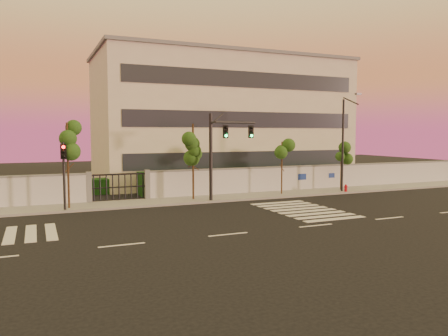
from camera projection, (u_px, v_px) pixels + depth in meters
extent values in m
plane|color=black|center=(228.00, 235.00, 20.70)|extent=(120.00, 120.00, 0.00)
cube|color=gray|center=(167.00, 201.00, 30.30)|extent=(60.00, 3.00, 0.15)
cube|color=silver|center=(326.00, 178.00, 37.36)|extent=(31.00, 0.30, 2.00)
cube|color=slate|center=(326.00, 165.00, 37.27)|extent=(31.00, 0.36, 0.12)
cube|color=slate|center=(89.00, 188.00, 29.61)|extent=(0.35, 0.35, 2.20)
cube|color=slate|center=(147.00, 185.00, 31.19)|extent=(0.35, 0.35, 2.20)
cube|color=#113610|center=(255.00, 179.00, 37.47)|extent=(20.00, 2.00, 1.80)
cube|color=#113610|center=(108.00, 186.00, 35.01)|extent=(6.00, 1.50, 1.20)
cube|color=beige|center=(221.00, 121.00, 43.92)|extent=(24.00, 12.00, 12.00)
cube|color=#262D38|center=(247.00, 159.00, 38.69)|extent=(22.00, 0.08, 1.40)
cube|color=#262D38|center=(248.00, 120.00, 38.42)|extent=(22.00, 0.08, 1.40)
cube|color=#262D38|center=(248.00, 79.00, 38.14)|extent=(22.00, 0.08, 1.40)
cube|color=slate|center=(221.00, 60.00, 43.44)|extent=(24.40, 12.40, 0.30)
cube|color=silver|center=(10.00, 235.00, 20.59)|extent=(0.50, 4.00, 0.02)
cube|color=silver|center=(31.00, 233.00, 20.95)|extent=(0.50, 4.00, 0.02)
cube|color=silver|center=(51.00, 231.00, 21.30)|extent=(0.50, 4.00, 0.02)
cube|color=silver|center=(335.00, 219.00, 24.40)|extent=(4.00, 0.50, 0.02)
cube|color=silver|center=(325.00, 216.00, 25.22)|extent=(4.00, 0.50, 0.02)
cube|color=silver|center=(316.00, 214.00, 26.04)|extent=(4.00, 0.50, 0.02)
cube|color=silver|center=(307.00, 211.00, 26.87)|extent=(4.00, 0.50, 0.02)
cube|color=silver|center=(299.00, 209.00, 27.69)|extent=(4.00, 0.50, 0.02)
cube|color=silver|center=(292.00, 207.00, 28.51)|extent=(4.00, 0.50, 0.02)
cube|color=silver|center=(284.00, 205.00, 29.34)|extent=(4.00, 0.50, 0.02)
cube|color=silver|center=(278.00, 203.00, 30.16)|extent=(4.00, 0.50, 0.02)
cube|color=silver|center=(122.00, 245.00, 18.72)|extent=(2.00, 0.15, 0.01)
cube|color=silver|center=(228.00, 234.00, 20.70)|extent=(2.00, 0.15, 0.01)
cube|color=silver|center=(316.00, 226.00, 22.69)|extent=(2.00, 0.15, 0.01)
cube|color=silver|center=(389.00, 218.00, 24.67)|extent=(2.00, 0.15, 0.01)
cylinder|color=#382314|center=(68.00, 167.00, 27.03)|extent=(0.13, 0.13, 5.46)
sphere|color=#1E4012|center=(67.00, 140.00, 26.90)|extent=(1.19, 1.19, 1.19)
sphere|color=#1E4012|center=(74.00, 153.00, 27.31)|extent=(0.91, 0.91, 0.91)
sphere|color=#1E4012|center=(62.00, 149.00, 26.67)|extent=(0.87, 0.87, 0.87)
cylinder|color=#382314|center=(193.00, 163.00, 30.70)|extent=(0.13, 0.13, 5.46)
sphere|color=#1E4012|center=(193.00, 139.00, 30.57)|extent=(1.22, 1.22, 1.22)
sphere|color=#1E4012|center=(197.00, 151.00, 31.00)|extent=(0.94, 0.94, 0.94)
sphere|color=#1E4012|center=(189.00, 147.00, 30.33)|extent=(0.89, 0.89, 0.89)
cylinder|color=#382314|center=(282.00, 169.00, 33.51)|extent=(0.11, 0.11, 4.16)
sphere|color=#1E4012|center=(282.00, 153.00, 33.41)|extent=(1.00, 1.00, 1.00)
sphere|color=#1E4012|center=(284.00, 160.00, 33.75)|extent=(0.76, 0.76, 0.76)
sphere|color=#1E4012|center=(280.00, 158.00, 33.21)|extent=(0.73, 0.73, 0.73)
cylinder|color=#382314|center=(341.00, 167.00, 35.99)|extent=(0.11, 0.11, 4.02)
sphere|color=#1E4012|center=(341.00, 153.00, 35.90)|extent=(1.01, 1.01, 1.01)
sphere|color=#1E4012|center=(343.00, 160.00, 36.24)|extent=(0.77, 0.77, 0.77)
sphere|color=#1E4012|center=(340.00, 158.00, 35.69)|extent=(0.73, 0.73, 0.73)
cylinder|color=black|center=(211.00, 158.00, 30.14)|extent=(0.24, 0.24, 6.15)
cylinder|color=black|center=(236.00, 123.00, 30.69)|extent=(3.64, 1.29, 0.16)
cube|color=black|center=(226.00, 132.00, 30.38)|extent=(0.35, 0.18, 0.89)
sphere|color=#0CF259|center=(226.00, 136.00, 30.31)|extent=(0.20, 0.20, 0.20)
cube|color=black|center=(251.00, 132.00, 31.17)|extent=(0.35, 0.18, 0.89)
sphere|color=#0CF259|center=(252.00, 136.00, 31.09)|extent=(0.20, 0.20, 0.20)
cylinder|color=black|center=(64.00, 177.00, 26.40)|extent=(0.15, 0.15, 4.27)
cube|color=black|center=(63.00, 152.00, 26.23)|extent=(0.33, 0.17, 0.85)
sphere|color=red|center=(63.00, 147.00, 26.10)|extent=(0.19, 0.19, 0.19)
cylinder|color=black|center=(343.00, 146.00, 34.93)|extent=(0.17, 0.17, 7.50)
cylinder|color=black|center=(351.00, 101.00, 33.88)|extent=(0.09, 1.79, 0.73)
cube|color=#3F3F44|center=(358.00, 94.00, 33.07)|extent=(0.47, 0.23, 0.14)
cylinder|color=red|center=(346.00, 190.00, 34.85)|extent=(0.22, 0.22, 0.49)
cylinder|color=red|center=(346.00, 187.00, 34.83)|extent=(0.27, 0.27, 0.10)
sphere|color=red|center=(346.00, 185.00, 34.82)|extent=(0.18, 0.18, 0.18)
cylinder|color=red|center=(346.00, 189.00, 34.84)|extent=(0.29, 0.15, 0.10)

